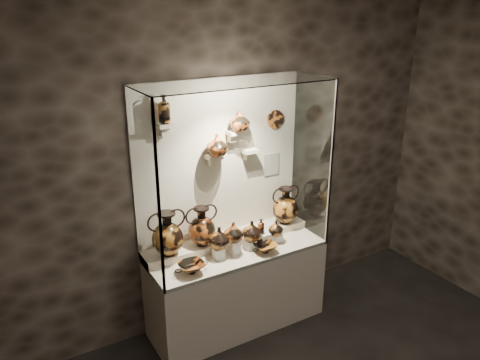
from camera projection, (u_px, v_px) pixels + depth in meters
name	position (u px, v px, depth m)	size (l,w,h in m)	color
wall_back	(219.00, 163.00, 4.40)	(5.00, 0.02, 3.20)	#2C231B
plinth	(237.00, 289.00, 4.56)	(1.70, 0.60, 0.80)	beige
front_tier	(237.00, 251.00, 4.42)	(1.68, 0.58, 0.03)	beige
rear_tier	(228.00, 240.00, 4.55)	(1.70, 0.25, 0.10)	beige
back_panel	(220.00, 163.00, 4.40)	(1.70, 0.03, 1.60)	beige
glass_front	(254.00, 183.00, 3.90)	(1.70, 0.01, 1.60)	white
glass_left	(145.00, 191.00, 3.74)	(0.01, 0.60, 1.60)	white
glass_right	(312.00, 158.00, 4.54)	(0.01, 0.60, 1.60)	white
glass_top	(236.00, 82.00, 3.86)	(1.70, 0.60, 0.01)	white
frame_post_left	(159.00, 203.00, 3.51)	(0.02, 0.02, 1.60)	gray
frame_post_right	(331.00, 167.00, 4.31)	(0.02, 0.02, 1.60)	gray
pedestal_a	(218.00, 253.00, 4.25)	(0.09, 0.09, 0.10)	silver
pedestal_b	(235.00, 247.00, 4.32)	(0.09, 0.09, 0.13)	silver
pedestal_c	(250.00, 245.00, 4.41)	(0.09, 0.09, 0.09)	silver
pedestal_d	(264.00, 239.00, 4.48)	(0.09, 0.09, 0.12)	silver
pedestal_e	(276.00, 238.00, 4.56)	(0.09, 0.09, 0.08)	silver
bracket_ul	(165.00, 125.00, 3.92)	(0.14, 0.12, 0.04)	beige
bracket_ca	(214.00, 157.00, 4.25)	(0.14, 0.12, 0.04)	beige
bracket_cb	(233.00, 133.00, 4.28)	(0.10, 0.12, 0.04)	beige
bracket_cc	(249.00, 151.00, 4.43)	(0.14, 0.12, 0.04)	beige
amphora_left	(168.00, 234.00, 4.12)	(0.33, 0.33, 0.41)	#A4601F
amphora_mid	(202.00, 226.00, 4.29)	(0.30, 0.30, 0.38)	#A34A1C
amphora_right	(285.00, 205.00, 4.74)	(0.31, 0.31, 0.39)	#A4601F
jug_a	(219.00, 238.00, 4.21)	(0.19, 0.19, 0.20)	#A4601F
jug_b	(233.00, 232.00, 4.25)	(0.18, 0.18, 0.19)	#A34A1C
jug_c	(252.00, 231.00, 4.38)	(0.18, 0.18, 0.19)	#A4601F
jug_e	(276.00, 228.00, 4.49)	(0.14, 0.14, 0.15)	#A4601F
lekythos_small	(261.00, 226.00, 4.43)	(0.07, 0.07, 0.17)	#A34A1C
kylix_left	(191.00, 267.00, 4.01)	(0.29, 0.24, 0.12)	#A34A1C
kylix_right	(265.00, 247.00, 4.35)	(0.27, 0.23, 0.11)	#A4601F
lekythos_tall	(164.00, 108.00, 3.85)	(0.11, 0.11, 0.27)	#A4601F
ovoid_vase_a	(217.00, 145.00, 4.18)	(0.20, 0.20, 0.20)	#A34A1C
ovoid_vase_b	(239.00, 121.00, 4.23)	(0.19, 0.19, 0.19)	#A34A1C
wall_plate	(275.00, 119.00, 4.54)	(0.18, 0.18, 0.02)	#B75F24
info_placard	(271.00, 164.00, 4.69)	(0.17, 0.01, 0.23)	beige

